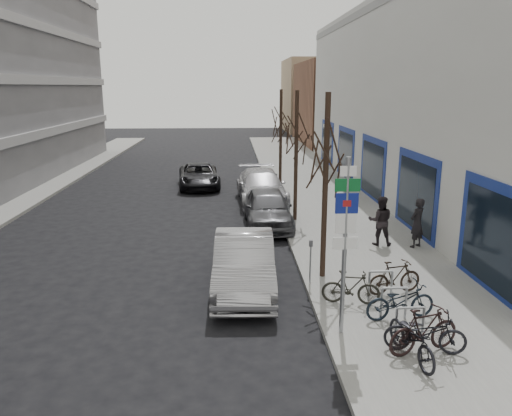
{
  "coord_description": "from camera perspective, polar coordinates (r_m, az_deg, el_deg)",
  "views": [
    {
      "loc": [
        -0.08,
        -10.35,
        5.65
      ],
      "look_at": [
        0.67,
        4.55,
        2.0
      ],
      "focal_mm": 35.0,
      "sensor_mm": 36.0,
      "label": 1
    }
  ],
  "objects": [
    {
      "name": "bike_far_curb",
      "position": [
        11.37,
        18.8,
        -13.0
      ],
      "size": [
        1.78,
        0.88,
        1.04
      ],
      "primitive_type": "imported",
      "rotation": [
        0.0,
        0.0,
        1.34
      ],
      "color": "black",
      "rests_on": "sidewalk_east"
    },
    {
      "name": "brick_building_far",
      "position": [
        52.05,
        11.93,
        11.63
      ],
      "size": [
        12.0,
        14.0,
        8.0
      ],
      "primitive_type": "cube",
      "color": "brown",
      "rests_on": "ground"
    },
    {
      "name": "highway_sign_pole",
      "position": [
        11.1,
        10.16,
        -3.18
      ],
      "size": [
        0.55,
        0.1,
        4.2
      ],
      "color": "gray",
      "rests_on": "ground"
    },
    {
      "name": "bike_far_inner",
      "position": [
        14.12,
        15.58,
        -7.59
      ],
      "size": [
        1.65,
        0.84,
        0.96
      ],
      "primitive_type": "imported",
      "rotation": [
        0.0,
        0.0,
        1.81
      ],
      "color": "black",
      "rests_on": "sidewalk_east"
    },
    {
      "name": "sidewalk_east",
      "position": [
        21.59,
        9.47,
        -1.41
      ],
      "size": [
        5.0,
        70.0,
        0.15
      ],
      "primitive_type": "cube",
      "color": "slate",
      "rests_on": "ground"
    },
    {
      "name": "bike_mid_curb",
      "position": [
        12.69,
        16.19,
        -9.85
      ],
      "size": [
        1.82,
        0.8,
        1.08
      ],
      "primitive_type": "imported",
      "rotation": [
        0.0,
        0.0,
        1.73
      ],
      "color": "black",
      "rests_on": "sidewalk_east"
    },
    {
      "name": "pedestrian_near",
      "position": [
        18.23,
        17.92,
        -1.63
      ],
      "size": [
        0.76,
        0.72,
        1.75
      ],
      "primitive_type": "imported",
      "rotation": [
        0.0,
        0.0,
        3.78
      ],
      "color": "black",
      "rests_on": "sidewalk_east"
    },
    {
      "name": "pedestrian_far",
      "position": [
        18.14,
        14.02,
        -1.38
      ],
      "size": [
        0.73,
        0.56,
        1.79
      ],
      "primitive_type": "imported",
      "rotation": [
        0.0,
        0.0,
        2.97
      ],
      "color": "black",
      "rests_on": "sidewalk_east"
    },
    {
      "name": "bike_near_right",
      "position": [
        11.33,
        18.65,
        -13.06
      ],
      "size": [
        1.81,
        1.01,
        1.05
      ],
      "primitive_type": "imported",
      "rotation": [
        0.0,
        0.0,
        1.88
      ],
      "color": "black",
      "rests_on": "sidewalk_east"
    },
    {
      "name": "meter_mid",
      "position": [
        19.57,
        3.75,
        -0.29
      ],
      "size": [
        0.1,
        0.08,
        1.27
      ],
      "color": "gray",
      "rests_on": "sidewalk_east"
    },
    {
      "name": "parked_car_back",
      "position": [
        24.73,
        0.61,
        2.44
      ],
      "size": [
        2.52,
        5.65,
        1.61
      ],
      "primitive_type": "imported",
      "rotation": [
        0.0,
        0.0,
        0.05
      ],
      "color": "#A1A0A5",
      "rests_on": "ground"
    },
    {
      "name": "tree_mid",
      "position": [
        20.59,
        4.67,
        9.39
      ],
      "size": [
        1.8,
        1.8,
        5.5
      ],
      "color": "black",
      "rests_on": "ground"
    },
    {
      "name": "parked_car_mid",
      "position": [
        20.47,
        1.35,
        -0.01
      ],
      "size": [
        1.92,
        4.63,
        1.57
      ],
      "primitive_type": "imported",
      "rotation": [
        0.0,
        0.0,
        0.02
      ],
      "color": "#4D4D52",
      "rests_on": "ground"
    },
    {
      "name": "tree_near",
      "position": [
        14.19,
        8.08,
        7.36
      ],
      "size": [
        1.8,
        1.8,
        5.5
      ],
      "color": "black",
      "rests_on": "ground"
    },
    {
      "name": "meter_front",
      "position": [
        14.34,
        6.25,
        -5.61
      ],
      "size": [
        0.1,
        0.08,
        1.27
      ],
      "color": "gray",
      "rests_on": "sidewalk_east"
    },
    {
      "name": "tree_far",
      "position": [
        27.03,
        2.86,
        10.44
      ],
      "size": [
        1.8,
        1.8,
        5.5
      ],
      "color": "black",
      "rests_on": "ground"
    },
    {
      "name": "bike_rack",
      "position": [
        12.65,
        15.48,
        -10.03
      ],
      "size": [
        0.66,
        2.26,
        0.83
      ],
      "color": "gray",
      "rests_on": "sidewalk_east"
    },
    {
      "name": "meter_back",
      "position": [
        24.91,
        2.31,
        2.78
      ],
      "size": [
        0.1,
        0.08,
        1.27
      ],
      "color": "gray",
      "rests_on": "sidewalk_east"
    },
    {
      "name": "tan_building_far",
      "position": [
        66.76,
        9.08,
        12.58
      ],
      "size": [
        13.0,
        12.0,
        9.0
      ],
      "primitive_type": "cube",
      "color": "#937A5B",
      "rests_on": "ground"
    },
    {
      "name": "bike_near_left",
      "position": [
        11.03,
        17.42,
        -13.65
      ],
      "size": [
        0.85,
        1.85,
        1.09
      ],
      "primitive_type": "imported",
      "rotation": [
        0.0,
        0.0,
        0.18
      ],
      "color": "black",
      "rests_on": "sidewalk_east"
    },
    {
      "name": "lane_car",
      "position": [
        28.81,
        -6.54,
        3.7
      ],
      "size": [
        2.69,
        5.01,
        1.34
      ],
      "primitive_type": "imported",
      "rotation": [
        0.0,
        0.0,
        0.1
      ],
      "color": "black",
      "rests_on": "ground"
    },
    {
      "name": "bike_mid_inner",
      "position": [
        13.25,
        10.79,
        -8.87
      ],
      "size": [
        1.57,
        0.76,
        0.92
      ],
      "primitive_type": "imported",
      "rotation": [
        0.0,
        0.0,
        1.36
      ],
      "color": "black",
      "rests_on": "sidewalk_east"
    },
    {
      "name": "parked_car_front",
      "position": [
        14.19,
        -1.37,
        -6.31
      ],
      "size": [
        1.79,
        4.81,
        1.57
      ],
      "primitive_type": "imported",
      "rotation": [
        0.0,
        0.0,
        -0.03
      ],
      "color": "#9E9EA3",
      "rests_on": "ground"
    },
    {
      "name": "ground",
      "position": [
        11.79,
        -2.22,
        -14.88
      ],
      "size": [
        120.0,
        120.0,
        0.0
      ],
      "primitive_type": "plane",
      "color": "black",
      "rests_on": "ground"
    }
  ]
}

